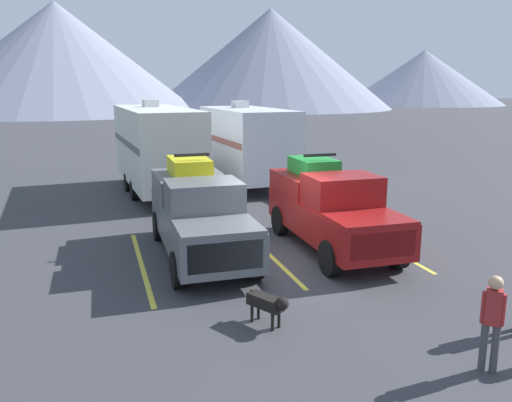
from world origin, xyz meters
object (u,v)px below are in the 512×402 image
pickup_truck_a (199,211)px  camper_trailer_b (247,142)px  person_a (492,317)px  dog (269,303)px  camper_trailer_a (157,145)px  pickup_truck_b (330,207)px

pickup_truck_a → camper_trailer_b: (3.86, 8.65, 0.77)m
person_a → dog: 3.76m
camper_trailer_a → dog: bearing=-87.9°
pickup_truck_a → camper_trailer_b: camper_trailer_b is taller
pickup_truck_a → dog: (0.40, -4.56, -0.71)m
camper_trailer_b → person_a: 15.76m
pickup_truck_a → dog: pickup_truck_a is taller
camper_trailer_a → camper_trailer_b: (3.92, 0.40, -0.05)m
camper_trailer_b → dog: 13.73m
camper_trailer_a → person_a: camper_trailer_a is taller
camper_trailer_a → dog: 12.91m
pickup_truck_a → person_a: (3.17, -7.06, -0.25)m
camper_trailer_b → person_a: (-0.69, -15.71, -1.02)m
pickup_truck_b → camper_trailer_b: 9.16m
person_a → dog: size_ratio=1.72×
pickup_truck_b → camper_trailer_a: bearing=112.4°
pickup_truck_b → person_a: (-0.36, -6.59, -0.24)m
pickup_truck_a → pickup_truck_b: (3.53, -0.47, -0.01)m
pickup_truck_b → camper_trailer_a: (-3.59, 8.72, 0.83)m
pickup_truck_b → dog: size_ratio=5.75×
pickup_truck_b → dog: pickup_truck_b is taller
camper_trailer_b → dog: size_ratio=7.98×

